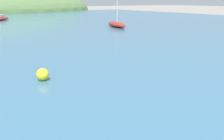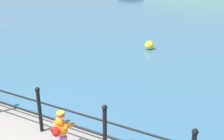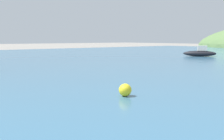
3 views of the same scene
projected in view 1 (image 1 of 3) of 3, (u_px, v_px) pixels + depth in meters
boat_white_sailboat at (116, 24)px, 26.17m from camera, size 2.09×4.12×4.86m
mooring_buoy at (43, 74)px, 8.83m from camera, size 0.42×0.42×0.42m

